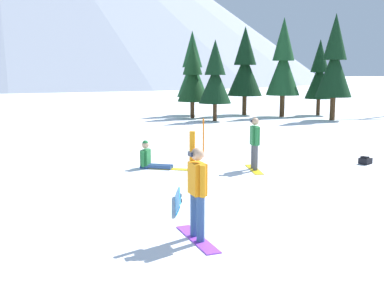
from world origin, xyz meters
The scene contains 14 objects.
ground_plane centered at (0.00, 0.00, 0.00)m, with size 800.00×800.00×0.00m, color white.
snowboarder_foreground centered at (-3.12, -1.45, 0.95)m, with size 0.55×1.62×2.01m.
snowboarder_midground centered at (0.00, 4.50, 0.89)m, with size 0.45×1.59×1.69m.
snowboarder_background centered at (-3.23, 5.38, 0.31)m, with size 1.79×1.13×0.92m.
loose_snowboard_near_right centered at (-3.10, 0.84, 0.14)m, with size 0.40×1.81×0.27m.
backpack_black centered at (4.04, 4.69, 0.12)m, with size 0.55×0.52×0.28m.
trail_marker_pole centered at (-1.09, 7.16, 0.71)m, with size 0.06×0.06×1.42m, color orange.
pine_tree_short centered at (5.76, 23.91, 3.52)m, with size 2.55×2.55×6.45m.
pine_tree_tall centered at (10.28, 19.00, 3.76)m, with size 2.35×2.35×6.91m.
pine_tree_slender centered at (11.01, 22.58, 3.01)m, with size 2.03×2.03×5.52m.
pine_tree_leaning centered at (2.52, 19.93, 2.84)m, with size 2.10×2.10×5.20m.
pine_tree_twin centered at (7.95, 21.99, 3.77)m, with size 2.37×2.37×6.93m.
pine_tree_broad centered at (1.48, 22.15, 2.84)m, with size 2.08×2.08×5.21m.
pine_tree_young centered at (1.92, 24.44, 3.34)m, with size 2.25×2.25×6.13m.
Camera 1 is at (-4.85, -9.74, 3.08)m, focal length 44.20 mm.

